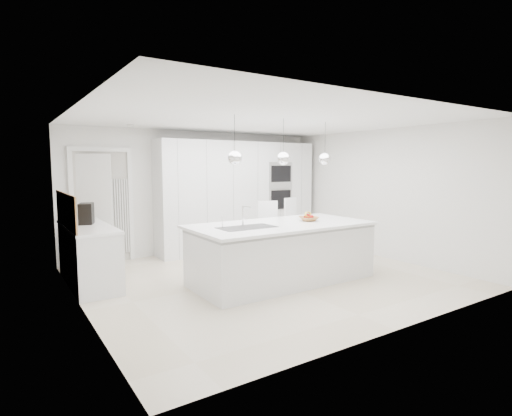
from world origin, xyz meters
TOP-DOWN VIEW (x-y plane):
  - floor at (0.00, 0.00)m, footprint 5.50×5.50m
  - wall_back at (0.00, 2.50)m, footprint 5.50×0.00m
  - wall_left at (-2.75, 0.00)m, footprint 0.00×5.00m
  - ceiling at (0.00, 0.00)m, footprint 5.50×5.50m
  - tall_cabinets at (0.80, 2.20)m, footprint 3.60×0.60m
  - oven_stack at (1.70, 1.89)m, footprint 0.62×0.04m
  - doorway_frame at (-1.95, 2.47)m, footprint 1.11×0.08m
  - hallway_door at (-2.20, 2.42)m, footprint 0.76×0.38m
  - radiator at (-1.63, 2.46)m, footprint 0.32×0.04m
  - left_base_cabinets at (-2.45, 1.20)m, footprint 0.60×1.80m
  - left_worktop at (-2.45, 1.20)m, footprint 0.62×1.82m
  - oak_backsplash at (-2.74, 1.20)m, footprint 0.02×1.80m
  - island_base at (0.10, -0.30)m, footprint 2.80×1.20m
  - island_worktop at (0.10, -0.25)m, footprint 2.84×1.40m
  - island_sink at (-0.55, -0.30)m, footprint 0.84×0.44m
  - island_tap at (-0.50, -0.10)m, footprint 0.02×0.02m
  - pendant_left at (-0.75, -0.30)m, footprint 0.20×0.20m
  - pendant_mid at (0.10, -0.30)m, footprint 0.20×0.20m
  - pendant_right at (0.95, -0.30)m, footprint 0.20×0.20m
  - fruit_bowl at (0.66, -0.27)m, footprint 0.33×0.33m
  - espresso_machine at (-2.43, 1.35)m, footprint 0.28×0.35m
  - bar_stool_left at (0.52, 0.56)m, footprint 0.56×0.64m
  - bar_stool_right at (1.16, 0.71)m, footprint 0.54×0.63m
  - apple_a at (0.68, -0.30)m, footprint 0.07×0.07m
  - apple_b at (0.67, -0.22)m, footprint 0.08×0.08m
  - apple_c at (0.60, -0.26)m, footprint 0.08×0.08m
  - banana_bunch at (0.64, -0.26)m, footprint 0.21×0.16m

SIDE VIEW (x-z plane):
  - floor at x=0.00m, z-range 0.00..0.00m
  - left_base_cabinets at x=-2.45m, z-range 0.00..0.86m
  - island_base at x=0.10m, z-range 0.00..0.86m
  - bar_stool_left at x=0.52m, z-range 0.00..1.15m
  - bar_stool_right at x=1.16m, z-range 0.00..1.17m
  - island_sink at x=-0.55m, z-range 0.73..0.91m
  - radiator at x=-1.63m, z-range 0.15..1.55m
  - left_worktop at x=-2.45m, z-range 0.86..0.90m
  - island_worktop at x=0.10m, z-range 0.86..0.90m
  - fruit_bowl at x=0.66m, z-range 0.90..0.97m
  - apple_a at x=0.68m, z-range 0.93..1.00m
  - apple_c at x=0.60m, z-range 0.93..1.01m
  - apple_b at x=0.67m, z-range 0.93..1.01m
  - hallway_door at x=-2.20m, z-range 0.00..2.00m
  - banana_bunch at x=0.64m, z-range 0.91..1.10m
  - doorway_frame at x=-1.95m, z-range -0.04..2.09m
  - island_tap at x=-0.50m, z-range 0.90..1.20m
  - espresso_machine at x=-2.43m, z-range 0.90..1.22m
  - tall_cabinets at x=0.80m, z-range 0.00..2.30m
  - oak_backsplash at x=-2.74m, z-range 0.90..1.40m
  - wall_back at x=0.00m, z-range -1.50..4.00m
  - wall_left at x=-2.75m, z-range -1.25..3.75m
  - oven_stack at x=1.70m, z-range 0.83..1.88m
  - pendant_left at x=-0.75m, z-range 1.80..2.00m
  - pendant_mid at x=0.10m, z-range 1.80..2.00m
  - pendant_right at x=0.95m, z-range 1.80..2.00m
  - ceiling at x=0.00m, z-range 2.50..2.50m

